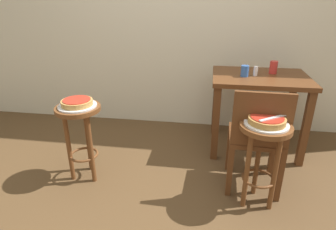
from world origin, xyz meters
TOP-DOWN VIEW (x-y plane):
  - ground_plane at (0.00, 0.00)m, footprint 6.00×6.00m
  - stool_foreground at (0.72, 0.27)m, footprint 0.35×0.35m
  - serving_plate_foreground at (0.72, 0.27)m, footprint 0.29×0.29m
  - pizza_foreground at (0.72, 0.27)m, footprint 0.24×0.24m
  - stool_middle at (-0.67, 0.39)m, footprint 0.35×0.35m
  - serving_plate_middle at (-0.67, 0.39)m, footprint 0.30×0.30m
  - pizza_middle at (-0.67, 0.39)m, footprint 0.24×0.24m
  - dining_table at (0.79, 1.13)m, footprint 0.87×0.65m
  - cup_near_edge at (0.63, 1.07)m, footprint 0.07×0.07m
  - cup_far_edge at (0.91, 1.22)m, footprint 0.07×0.07m
  - condiment_shaker at (0.73, 1.11)m, footprint 0.04×0.04m
  - wooden_chair at (0.70, 0.43)m, footprint 0.41×0.41m
  - pizza_server_knife at (0.75, 0.25)m, footprint 0.19×0.15m

SIDE VIEW (x-z plane):
  - ground_plane at x=0.00m, z-range 0.00..0.00m
  - wooden_chair at x=0.70m, z-range 0.04..0.89m
  - stool_foreground at x=0.72m, z-range 0.15..0.79m
  - stool_middle at x=-0.67m, z-range 0.15..0.79m
  - dining_table at x=0.79m, z-range 0.24..0.99m
  - serving_plate_foreground at x=0.72m, z-range 0.64..0.65m
  - serving_plate_middle at x=-0.67m, z-range 0.64..0.65m
  - pizza_foreground at x=0.72m, z-range 0.65..0.70m
  - pizza_middle at x=-0.67m, z-range 0.65..0.70m
  - pizza_server_knife at x=0.75m, z-range 0.70..0.71m
  - condiment_shaker at x=0.73m, z-range 0.75..0.84m
  - cup_near_edge at x=0.63m, z-range 0.75..0.85m
  - cup_far_edge at x=0.91m, z-range 0.75..0.87m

